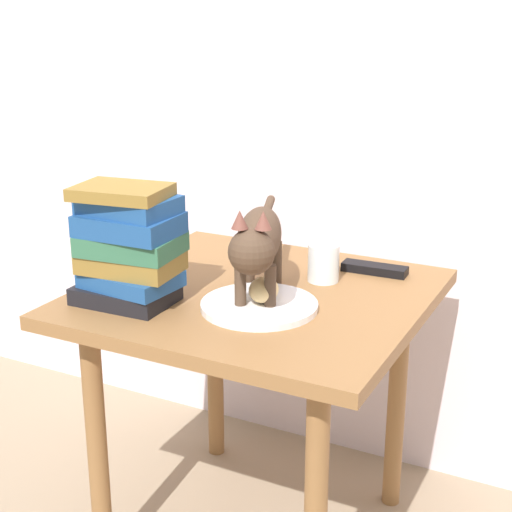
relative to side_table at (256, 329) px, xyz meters
name	(u,v)px	position (x,y,z in m)	size (l,w,h in m)	color
back_panel	(340,49)	(0.00, 0.46, 0.57)	(4.00, 0.04, 2.20)	silver
side_table	(256,329)	(0.00, 0.00, 0.00)	(0.71, 0.68, 0.61)	olive
plate	(259,306)	(0.05, -0.09, 0.09)	(0.24, 0.24, 0.01)	white
bread_roll	(264,290)	(0.06, -0.08, 0.13)	(0.08, 0.06, 0.05)	#E0BC7A
cat	(258,241)	(0.03, -0.05, 0.22)	(0.21, 0.45, 0.23)	#4C3828
book_stack	(129,246)	(-0.20, -0.18, 0.21)	(0.22, 0.17, 0.25)	black
candle_jar	(323,265)	(0.10, 0.13, 0.13)	(0.07, 0.07, 0.08)	silver
tv_remote	(375,269)	(0.19, 0.23, 0.10)	(0.15, 0.04, 0.02)	black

